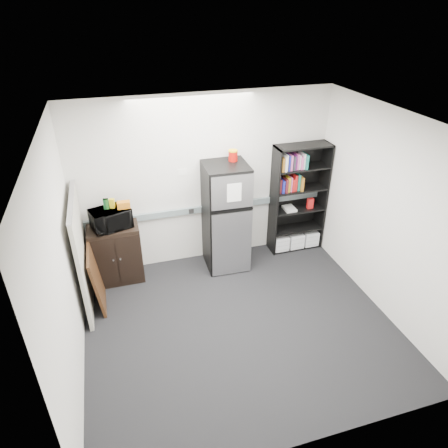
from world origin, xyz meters
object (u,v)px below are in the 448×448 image
at_px(cubicle_partition, 82,253).
at_px(cabinet, 116,253).
at_px(bookshelf, 298,200).
at_px(refrigerator, 226,217).
at_px(microwave, 111,219).

xyz_separation_m(cubicle_partition, cabinet, (0.43, 0.42, -0.35)).
height_order(bookshelf, cubicle_partition, bookshelf).
relative_size(bookshelf, refrigerator, 1.07).
height_order(cubicle_partition, refrigerator, refrigerator).
distance_m(bookshelf, microwave, 3.00).
bearing_deg(cubicle_partition, cabinet, 44.35).
bearing_deg(bookshelf, cubicle_partition, -171.94).
bearing_deg(cubicle_partition, refrigerator, 9.07).
bearing_deg(microwave, bookshelf, -15.68).
relative_size(bookshelf, microwave, 3.43).
relative_size(cubicle_partition, cabinet, 1.76).
bearing_deg(microwave, cubicle_partition, -153.97).
relative_size(cubicle_partition, microwave, 3.01).
height_order(bookshelf, cabinet, bookshelf).
bearing_deg(microwave, cabinet, 72.78).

